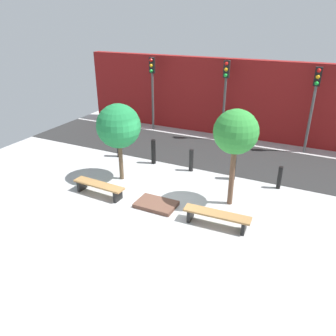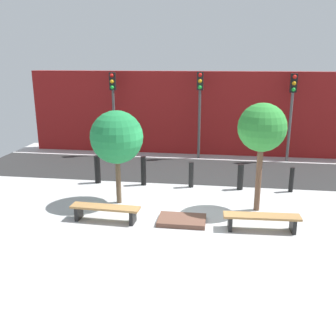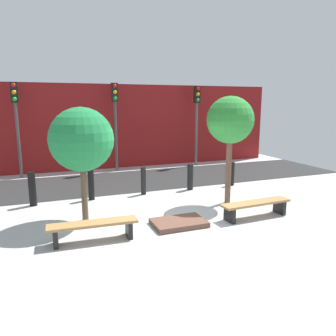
% 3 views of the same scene
% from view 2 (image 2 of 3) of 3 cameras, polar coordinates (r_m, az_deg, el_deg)
% --- Properties ---
extents(ground_plane, '(18.00, 18.00, 0.00)m').
position_cam_2_polar(ground_plane, '(10.57, 2.18, -8.07)').
color(ground_plane, '#B0B0B0').
extents(road_strip, '(18.00, 3.58, 0.01)m').
position_cam_2_polar(road_strip, '(15.22, 4.15, -0.39)').
color(road_strip, '#282828').
rests_on(road_strip, ground).
extents(building_facade, '(16.20, 0.50, 3.83)m').
position_cam_2_polar(building_facade, '(17.76, 4.98, 8.30)').
color(building_facade, maroon).
rests_on(building_facade, ground).
extents(bench_left, '(1.96, 0.50, 0.44)m').
position_cam_2_polar(bench_left, '(10.59, -9.54, -6.36)').
color(bench_left, black).
rests_on(bench_left, ground).
extents(bench_right, '(2.01, 0.50, 0.43)m').
position_cam_2_polar(bench_right, '(10.19, 14.07, -7.56)').
color(bench_right, black).
rests_on(bench_right, ground).
extents(planter_bed, '(1.31, 0.86, 0.13)m').
position_cam_2_polar(planter_bed, '(10.46, 2.13, -7.96)').
color(planter_bed, brown).
rests_on(planter_bed, ground).
extents(tree_behind_left_bench, '(1.60, 1.60, 2.90)m').
position_cam_2_polar(tree_behind_left_bench, '(11.37, -7.83, 4.62)').
color(tree_behind_left_bench, brown).
rests_on(tree_behind_left_bench, ground).
extents(tree_behind_right_bench, '(1.38, 1.38, 3.20)m').
position_cam_2_polar(tree_behind_right_bench, '(10.93, 14.14, 5.86)').
color(tree_behind_right_bench, brown).
rests_on(tree_behind_right_bench, ground).
extents(bollard_far_left, '(0.21, 0.21, 1.02)m').
position_cam_2_polar(bollard_far_left, '(13.80, -10.70, -0.21)').
color(bollard_far_left, black).
rests_on(bollard_far_left, ground).
extents(bollard_left, '(0.19, 0.19, 1.05)m').
position_cam_2_polar(bollard_left, '(13.35, -3.76, -0.45)').
color(bollard_left, black).
rests_on(bollard_left, ground).
extents(bollard_center, '(0.17, 0.17, 0.91)m').
position_cam_2_polar(bollard_center, '(13.14, 3.54, -1.03)').
color(bollard_center, black).
rests_on(bollard_center, ground).
extents(bollard_right, '(0.21, 0.21, 0.90)m').
position_cam_2_polar(bollard_right, '(13.13, 10.98, -1.35)').
color(bollard_right, black).
rests_on(bollard_right, ground).
extents(bollard_far_right, '(0.15, 0.15, 0.85)m').
position_cam_2_polar(bollard_far_right, '(13.34, 18.30, -1.71)').
color(bollard_far_right, black).
rests_on(bollard_far_right, ground).
extents(traffic_light_west, '(0.28, 0.27, 3.79)m').
position_cam_2_polar(traffic_light_west, '(17.42, -8.36, 10.34)').
color(traffic_light_west, '#4B4B4B').
rests_on(traffic_light_west, ground).
extents(traffic_light_mid_west, '(0.28, 0.27, 3.83)m').
position_cam_2_polar(traffic_light_mid_west, '(16.74, 4.85, 10.33)').
color(traffic_light_mid_west, '#484848').
rests_on(traffic_light_mid_west, ground).
extents(traffic_light_mid_east, '(0.28, 0.27, 3.78)m').
position_cam_2_polar(traffic_light_mid_east, '(16.98, 18.37, 9.53)').
color(traffic_light_mid_east, '#595959').
rests_on(traffic_light_mid_east, ground).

